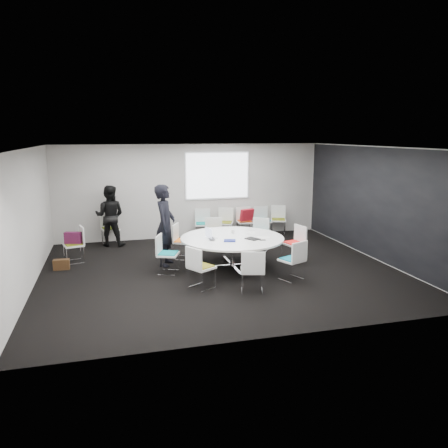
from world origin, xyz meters
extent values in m
cube|color=black|center=(0.00, 0.00, -0.02)|extent=(8.00, 7.00, 0.04)
cube|color=white|center=(0.00, 0.00, 2.82)|extent=(8.00, 7.00, 0.04)
cube|color=#ABA6A1|center=(0.00, 3.52, 1.40)|extent=(8.00, 0.04, 2.80)
cube|color=#ABA6A1|center=(0.00, -3.52, 1.40)|extent=(8.00, 0.04, 2.80)
cube|color=#ABA6A1|center=(-4.02, 0.00, 1.40)|extent=(0.04, 7.00, 2.80)
cube|color=#ABA6A1|center=(4.02, 0.00, 1.40)|extent=(0.04, 7.00, 2.80)
cube|color=black|center=(3.99, 0.00, 1.40)|extent=(0.01, 6.94, 2.74)
cube|color=silver|center=(0.33, 0.15, 0.04)|extent=(0.90, 0.90, 0.08)
cylinder|color=silver|center=(0.33, 0.15, 0.36)|extent=(0.10, 0.10, 0.65)
cylinder|color=white|center=(0.33, 0.15, 0.71)|extent=(2.41, 2.41, 0.04)
cube|color=white|center=(0.80, 3.46, 1.85)|extent=(1.90, 0.03, 1.35)
cube|color=silver|center=(1.93, 0.25, 0.21)|extent=(0.52, 0.52, 0.42)
cube|color=white|center=(1.93, 0.25, 0.44)|extent=(0.55, 0.56, 0.04)
cube|color=red|center=(1.93, 0.25, 0.47)|extent=(0.47, 0.49, 0.03)
cube|color=white|center=(2.13, 0.31, 0.67)|extent=(0.16, 0.45, 0.42)
cube|color=silver|center=(1.40, 1.33, 0.21)|extent=(0.59, 0.59, 0.42)
cube|color=white|center=(1.40, 1.33, 0.44)|extent=(0.63, 0.63, 0.04)
cube|color=#087483|center=(1.40, 1.33, 0.47)|extent=(0.55, 0.54, 0.03)
cube|color=white|center=(1.53, 1.50, 0.67)|extent=(0.39, 0.30, 0.42)
cube|color=silver|center=(0.26, 1.66, 0.21)|extent=(0.48, 0.48, 0.42)
cube|color=white|center=(0.26, 1.66, 0.44)|extent=(0.52, 0.50, 0.04)
cube|color=brown|center=(0.26, 1.66, 0.47)|extent=(0.45, 0.44, 0.03)
cube|color=white|center=(0.30, 1.87, 0.67)|extent=(0.46, 0.11, 0.42)
cube|color=silver|center=(-0.65, 1.16, 0.21)|extent=(0.57, 0.57, 0.42)
cube|color=white|center=(-0.65, 1.16, 0.44)|extent=(0.60, 0.61, 0.04)
cube|color=orange|center=(-0.65, 1.16, 0.47)|extent=(0.52, 0.53, 0.03)
cube|color=white|center=(-0.83, 1.25, 0.67)|extent=(0.24, 0.43, 0.42)
cube|color=silver|center=(-1.18, 0.08, 0.21)|extent=(0.55, 0.55, 0.42)
cube|color=white|center=(-1.18, 0.08, 0.44)|extent=(0.58, 0.59, 0.04)
cube|color=#097A82|center=(-1.18, 0.08, 0.47)|extent=(0.50, 0.51, 0.03)
cube|color=white|center=(-1.37, 0.16, 0.67)|extent=(0.20, 0.44, 0.42)
cube|color=silver|center=(-0.66, -1.06, 0.21)|extent=(0.58, 0.58, 0.42)
cube|color=white|center=(-0.66, -1.06, 0.44)|extent=(0.62, 0.62, 0.04)
cube|color=#6B6216|center=(-0.66, -1.06, 0.47)|extent=(0.53, 0.54, 0.03)
cube|color=white|center=(-0.84, -1.17, 0.67)|extent=(0.27, 0.41, 0.42)
cube|color=silver|center=(0.28, -1.52, 0.21)|extent=(0.52, 0.52, 0.42)
cube|color=white|center=(0.28, -1.52, 0.44)|extent=(0.56, 0.55, 0.04)
cube|color=orange|center=(0.28, -1.52, 0.47)|extent=(0.49, 0.47, 0.03)
cube|color=white|center=(0.22, -1.73, 0.67)|extent=(0.45, 0.16, 0.42)
cube|color=silver|center=(1.32, -1.04, 0.21)|extent=(0.56, 0.56, 0.42)
cube|color=white|center=(1.32, -1.04, 0.44)|extent=(0.60, 0.59, 0.04)
cube|color=#0C6B84|center=(1.32, -1.04, 0.47)|extent=(0.52, 0.51, 0.03)
cube|color=white|center=(1.41, -1.23, 0.67)|extent=(0.43, 0.22, 0.42)
cube|color=silver|center=(0.26, 3.13, 0.21)|extent=(0.49, 0.49, 0.42)
cube|color=white|center=(0.26, 3.13, 0.44)|extent=(0.53, 0.52, 0.04)
cube|color=#0B7C74|center=(0.26, 3.13, 0.47)|extent=(0.46, 0.45, 0.03)
cube|color=white|center=(0.30, 3.33, 0.67)|extent=(0.46, 0.12, 0.42)
cube|color=silver|center=(0.95, 3.13, 0.21)|extent=(0.55, 0.55, 0.42)
cube|color=white|center=(0.95, 3.13, 0.44)|extent=(0.60, 0.59, 0.04)
cube|color=#676815|center=(0.95, 3.13, 0.47)|extent=(0.52, 0.51, 0.03)
cube|color=white|center=(1.03, 3.32, 0.67)|extent=(0.44, 0.21, 0.42)
cube|color=silver|center=(1.58, 3.15, 0.21)|extent=(0.45, 0.45, 0.42)
cube|color=white|center=(1.58, 3.15, 0.44)|extent=(0.49, 0.47, 0.04)
cube|color=#DC4914|center=(1.58, 3.15, 0.47)|extent=(0.42, 0.40, 0.03)
cube|color=white|center=(1.60, 3.36, 0.67)|extent=(0.46, 0.07, 0.42)
cube|color=silver|center=(2.16, 3.12, 0.21)|extent=(0.43, 0.43, 0.42)
cube|color=white|center=(2.16, 3.12, 0.44)|extent=(0.47, 0.45, 0.04)
cube|color=#0B6E87|center=(2.16, 3.12, 0.47)|extent=(0.41, 0.39, 0.03)
cube|color=white|center=(2.16, 3.33, 0.67)|extent=(0.46, 0.04, 0.42)
cube|color=silver|center=(2.69, 3.15, 0.21)|extent=(0.53, 0.53, 0.42)
cube|color=white|center=(2.69, 3.15, 0.44)|extent=(0.58, 0.57, 0.04)
cube|color=olive|center=(2.69, 3.15, 0.47)|extent=(0.50, 0.49, 0.03)
cube|color=white|center=(2.76, 3.35, 0.67)|extent=(0.45, 0.19, 0.42)
cube|color=silver|center=(-3.29, 1.51, 0.21)|extent=(0.51, 0.51, 0.42)
cube|color=white|center=(-3.29, 1.51, 0.44)|extent=(0.54, 0.56, 0.04)
cube|color=#686B14|center=(-3.29, 1.51, 0.47)|extent=(0.47, 0.48, 0.03)
cube|color=white|center=(-3.09, 1.57, 0.67)|extent=(0.15, 0.45, 0.42)
cube|color=silver|center=(-2.41, 3.14, 0.21)|extent=(0.51, 0.51, 0.42)
cube|color=white|center=(-2.41, 3.14, 0.44)|extent=(0.55, 0.54, 0.04)
cube|color=#596D15|center=(-2.41, 3.14, 0.47)|extent=(0.48, 0.47, 0.03)
cube|color=white|center=(-2.46, 3.34, 0.67)|extent=(0.45, 0.15, 0.42)
imported|color=black|center=(-1.15, 0.76, 0.97)|extent=(0.68, 0.83, 1.94)
imported|color=black|center=(-2.41, 2.99, 0.85)|extent=(0.97, 0.85, 1.71)
imported|color=#333338|center=(-0.14, 0.07, 0.74)|extent=(0.22, 0.32, 0.02)
cube|color=silver|center=(-0.23, 0.18, 0.86)|extent=(0.09, 0.29, 0.22)
cube|color=black|center=(0.72, -0.16, 0.74)|extent=(0.34, 0.37, 0.02)
cube|color=navy|center=(0.17, -0.20, 0.74)|extent=(0.30, 0.26, 0.03)
cube|color=silver|center=(0.89, 0.48, 0.73)|extent=(0.36, 0.36, 0.00)
cube|color=silver|center=(1.04, -0.06, 0.73)|extent=(0.34, 0.27, 0.00)
cylinder|color=white|center=(0.45, 0.51, 0.78)|extent=(0.08, 0.08, 0.09)
cube|color=black|center=(0.91, -0.31, 0.73)|extent=(0.14, 0.08, 0.01)
cube|color=#541639|center=(-3.29, 1.51, 0.62)|extent=(0.42, 0.25, 0.28)
cube|color=#402814|center=(-3.55, 0.99, 0.12)|extent=(0.36, 0.17, 0.24)
cube|color=maroon|center=(1.58, 2.94, 0.70)|extent=(0.47, 0.29, 0.36)
camera|label=1|loc=(-2.37, -9.36, 3.09)|focal=35.00mm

